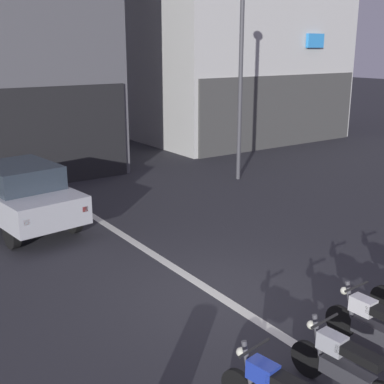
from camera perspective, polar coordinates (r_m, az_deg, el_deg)
ground_plane at (r=9.49m, az=3.14°, el=-11.67°), size 120.00×120.00×0.00m
lane_centre_line at (r=14.33m, az=-11.72°, el=-2.23°), size 0.20×18.00×0.01m
car_silver_crossing_near at (r=13.39m, az=-18.82°, el=-0.11°), size 2.22×4.27×1.64m
street_lamp at (r=17.12m, az=5.51°, el=14.02°), size 0.36×0.36×6.23m
motorcycle_silver_row_left_mid at (r=7.16m, az=16.63°, el=-18.16°), size 0.55×1.67×0.98m
motorcycle_white_row_centre at (r=8.16m, az=19.63°, el=-13.92°), size 0.55×1.67×0.98m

